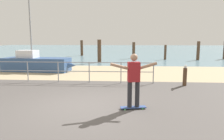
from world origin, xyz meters
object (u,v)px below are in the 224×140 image
seagull (185,67)px  sailboat (39,63)px  skateboarder (134,77)px  skateboard (133,107)px  bollard_short (185,77)px

seagull → sailboat: bearing=155.8°
skateboarder → skateboard: bearing=-2.4°
skateboard → seagull: bearing=54.3°
skateboard → bollard_short: size_ratio=0.99×
sailboat → skateboard: bearing=-50.2°
skateboard → seagull: size_ratio=1.69×
seagull → skateboard: bearing=-125.7°
sailboat → seagull: size_ratio=11.29×
skateboarder → bollard_short: skateboarder is taller
bollard_short → seagull: size_ratio=1.71×
sailboat → bollard_short: sailboat is taller
skateboarder → bollard_short: bearing=54.4°
bollard_short → skateboarder: bearing=-125.6°
skateboarder → seagull: 4.23m
sailboat → skateboarder: (6.06, -7.26, 0.49)m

